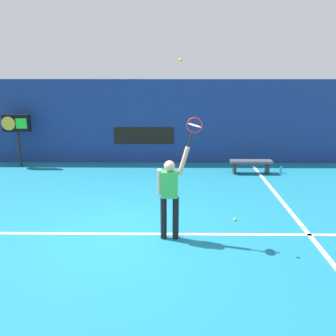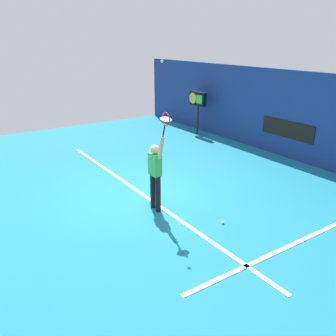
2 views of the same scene
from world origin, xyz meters
The scene contains 10 objects.
ground_plane centered at (0.00, 0.00, 0.00)m, with size 18.00×18.00×0.00m, color teal.
back_wall centered at (0.00, 6.09, 1.53)m, with size 18.00×0.20×3.05m, color navy.
sponsor_banner_center centered at (0.00, 5.97, 1.03)m, with size 2.20×0.03×0.60m, color black.
court_baseline centered at (0.00, 0.02, 0.01)m, with size 10.00×0.10×0.01m, color white.
court_sideline centered at (3.99, 2.00, 0.01)m, with size 0.10×7.00×0.01m, color white.
tennis_player centered at (0.99, -0.14, 1.01)m, with size 0.65×0.31×1.98m.
tennis_racket centered at (1.46, -0.15, 2.36)m, with size 0.39×0.27×0.63m.
tennis_ball centered at (1.19, -0.06, 3.60)m, with size 0.07×0.07×0.07m, color #CCE033.
scoreboard_clock centered at (-4.43, 5.42, 1.47)m, with size 0.96×0.20×1.87m.
spare_ball centered at (2.51, 0.75, 0.03)m, with size 0.07×0.07×0.07m, color #CCE033.
Camera 2 is at (7.90, -4.38, 4.06)m, focal length 38.06 mm.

